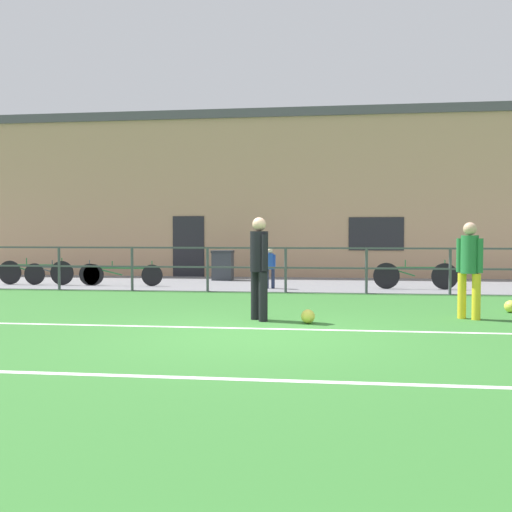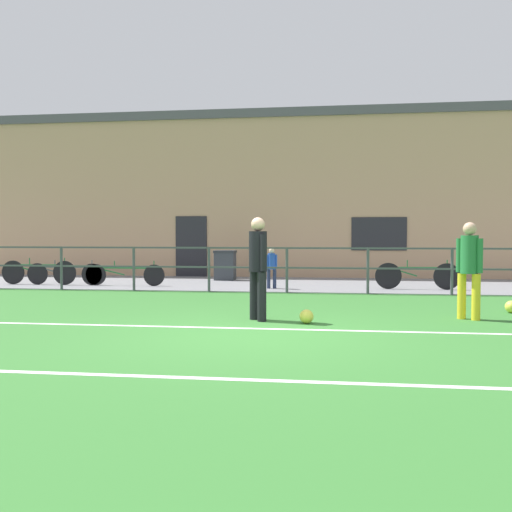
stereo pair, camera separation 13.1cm
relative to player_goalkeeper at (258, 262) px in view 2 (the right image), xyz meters
The scene contains 16 objects.
ground 1.68m from the player_goalkeeper, 85.17° to the right, with size 60.00×44.00×0.04m, color #33702D.
field_line_touchline 1.32m from the player_goalkeeper, 82.56° to the right, with size 36.00×0.11×0.00m, color white.
field_line_hash 4.11m from the player_goalkeeper, 88.39° to the right, with size 36.00×0.11×0.00m, color white.
pavement_strip 7.24m from the player_goalkeeper, 89.11° to the left, with size 48.00×5.00×0.02m, color slate.
perimeter_fence 4.68m from the player_goalkeeper, 88.63° to the left, with size 36.07×0.07×1.15m.
clubhouse_facade 11.03m from the player_goalkeeper, 89.41° to the left, with size 28.00×2.56×5.73m.
player_goalkeeper is the anchor object (origin of this frame).
player_striker 3.64m from the player_goalkeeper, ahead, with size 0.40×0.30×1.68m.
soccer_ball_match 1.24m from the player_goalkeeper, 15.28° to the right, with size 0.23×0.23×0.23m, color #E5E04C.
soccer_ball_spare 4.91m from the player_goalkeeper, 18.79° to the left, with size 0.23×0.23×0.23m, color #E5E04C.
spectator_child 5.61m from the player_goalkeeper, 93.83° to the left, with size 0.29×0.19×1.09m.
bicycle_parked_0 9.31m from the player_goalkeeper, 140.77° to the left, with size 2.28×0.04×0.78m.
bicycle_parked_1 8.71m from the player_goalkeeper, 137.46° to the left, with size 2.28×0.04×0.72m.
bicycle_parked_2 7.49m from the player_goalkeeper, 128.06° to the left, with size 2.32×0.04×0.71m.
bicycle_parked_3 6.85m from the player_goalkeeper, 59.45° to the left, with size 2.20×0.04×0.78m.
trash_bin_0 8.52m from the player_goalkeeper, 104.64° to the left, with size 0.67×0.57×0.94m.
Camera 2 is at (1.17, -8.29, 1.46)m, focal length 40.12 mm.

